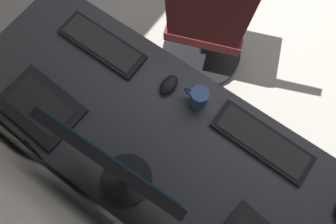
# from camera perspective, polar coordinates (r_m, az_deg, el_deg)

# --- Properties ---
(desk) EXTENTS (1.81, 0.69, 0.73)m
(desk) POSITION_cam_1_polar(r_m,az_deg,el_deg) (1.29, -1.31, -5.92)
(desk) COLOR #38383D
(desk) RESTS_ON ground
(drawer_pedestal) EXTENTS (0.40, 0.51, 0.69)m
(drawer_pedestal) POSITION_cam_1_polar(r_m,az_deg,el_deg) (1.63, -8.00, -4.58)
(drawer_pedestal) COLOR #38383D
(drawer_pedestal) RESTS_ON ground
(monitor_primary) EXTENTS (0.48, 0.20, 0.44)m
(monitor_primary) POSITION_cam_1_polar(r_m,az_deg,el_deg) (0.95, -9.62, -11.15)
(monitor_primary) COLOR black
(monitor_primary) RESTS_ON desk
(laptop_leftmost) EXTENTS (0.36, 0.29, 0.23)m
(laptop_leftmost) POSITION_cam_1_polar(r_m,az_deg,el_deg) (1.32, -25.72, -0.05)
(laptop_leftmost) COLOR black
(laptop_leftmost) RESTS_ON desk
(keyboard_main) EXTENTS (0.42, 0.15, 0.02)m
(keyboard_main) POSITION_cam_1_polar(r_m,az_deg,el_deg) (1.26, 17.68, -5.40)
(keyboard_main) COLOR black
(keyboard_main) RESTS_ON desk
(keyboard_spare) EXTENTS (0.42, 0.14, 0.02)m
(keyboard_spare) POSITION_cam_1_polar(r_m,az_deg,el_deg) (1.41, -12.68, 12.68)
(keyboard_spare) COLOR black
(keyboard_spare) RESTS_ON desk
(mouse_main) EXTENTS (0.06, 0.10, 0.03)m
(mouse_main) POSITION_cam_1_polar(r_m,az_deg,el_deg) (1.27, 0.14, 5.28)
(mouse_main) COLOR black
(mouse_main) RESTS_ON desk
(coffee_mug) EXTENTS (0.11, 0.07, 0.10)m
(coffee_mug) POSITION_cam_1_polar(r_m,az_deg,el_deg) (1.22, 5.86, 2.77)
(coffee_mug) COLOR #335193
(coffee_mug) RESTS_ON desk
(office_chair) EXTENTS (0.56, 0.61, 0.97)m
(office_chair) POSITION_cam_1_polar(r_m,az_deg,el_deg) (1.79, 7.39, 16.21)
(office_chair) COLOR maroon
(office_chair) RESTS_ON ground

